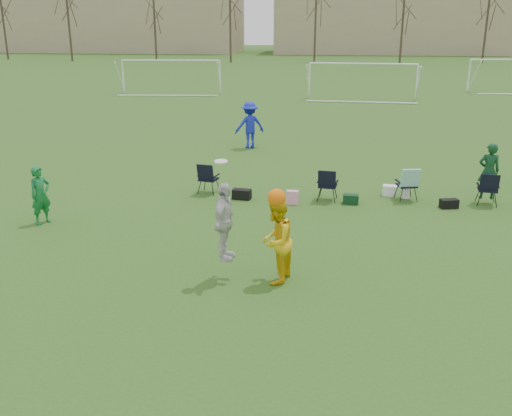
# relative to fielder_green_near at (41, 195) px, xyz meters

# --- Properties ---
(ground) EXTENTS (260.00, 260.00, 0.00)m
(ground) POSITION_rel_fielder_green_near_xyz_m (5.94, -4.94, -0.77)
(ground) COLOR #2F551A
(ground) RESTS_ON ground
(fielder_green_near) EXTENTS (0.61, 0.68, 1.55)m
(fielder_green_near) POSITION_rel_fielder_green_near_xyz_m (0.00, 0.00, 0.00)
(fielder_green_near) COLOR #136C33
(fielder_green_near) RESTS_ON ground
(fielder_blue) EXTENTS (1.45, 1.19, 1.95)m
(fielder_blue) POSITION_rel_fielder_green_near_xyz_m (4.25, 10.12, 0.20)
(fielder_blue) COLOR #1824BA
(fielder_blue) RESTS_ON ground
(center_contest) EXTENTS (1.74, 1.03, 2.52)m
(center_contest) POSITION_rel_fielder_green_near_xyz_m (6.06, -2.87, 0.28)
(center_contest) COLOR silver
(center_contest) RESTS_ON ground
(sideline_setup) EXTENTS (9.01, 1.49, 1.80)m
(sideline_setup) POSITION_rel_fielder_green_near_xyz_m (9.05, 3.13, -0.23)
(sideline_setup) COLOR #103C20
(sideline_setup) RESTS_ON ground
(goal_left) EXTENTS (7.39, 0.76, 2.46)m
(goal_left) POSITION_rel_fielder_green_near_xyz_m (-4.06, 29.06, 1.15)
(goal_left) COLOR white
(goal_left) RESTS_ON ground
(goal_mid) EXTENTS (7.40, 0.63, 2.46)m
(goal_mid) POSITION_rel_fielder_green_near_xyz_m (9.94, 27.06, 1.15)
(goal_mid) COLOR white
(goal_mid) RESTS_ON ground
(tree_line) EXTENTS (110.28, 3.28, 11.40)m
(tree_line) POSITION_rel_fielder_green_near_xyz_m (6.18, 64.90, 4.32)
(tree_line) COLOR #382B21
(tree_line) RESTS_ON ground
(building_row) EXTENTS (126.00, 16.00, 13.00)m
(building_row) POSITION_rel_fielder_green_near_xyz_m (12.67, 91.06, 5.21)
(building_row) COLOR tan
(building_row) RESTS_ON ground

